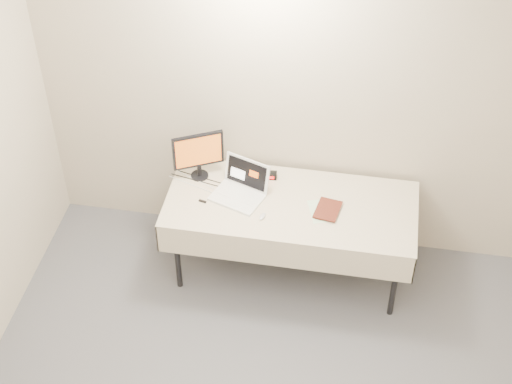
% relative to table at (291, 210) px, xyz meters
% --- Properties ---
extents(back_wall, '(4.00, 0.10, 2.70)m').
position_rel_table_xyz_m(back_wall, '(0.00, 0.45, 0.67)').
color(back_wall, beige).
rests_on(back_wall, ground).
extents(table, '(1.86, 0.81, 0.74)m').
position_rel_table_xyz_m(table, '(0.00, 0.00, 0.00)').
color(table, black).
rests_on(table, ground).
extents(laptop, '(0.45, 0.42, 0.25)m').
position_rel_table_xyz_m(laptop, '(-0.38, 0.04, 0.12)').
color(laptop, white).
rests_on(laptop, table).
extents(monitor, '(0.36, 0.20, 0.40)m').
position_rel_table_xyz_m(monitor, '(-0.74, 0.19, 0.30)').
color(monitor, black).
rests_on(monitor, table).
extents(book, '(0.17, 0.05, 0.23)m').
position_rel_table_xyz_m(book, '(0.19, -0.02, 0.18)').
color(book, maroon).
rests_on(book, table).
extents(alarm_clock, '(0.13, 0.07, 0.05)m').
position_rel_table_xyz_m(alarm_clock, '(-0.21, 0.26, 0.09)').
color(alarm_clock, black).
rests_on(alarm_clock, table).
extents(clicker, '(0.06, 0.09, 0.02)m').
position_rel_table_xyz_m(clicker, '(-0.19, -0.18, 0.07)').
color(clicker, silver).
rests_on(clicker, table).
extents(paper_form, '(0.17, 0.26, 0.00)m').
position_rel_table_xyz_m(paper_form, '(0.20, -0.05, 0.06)').
color(paper_form, '#C4EABA').
rests_on(paper_form, table).
extents(usb_dongle, '(0.06, 0.03, 0.01)m').
position_rel_table_xyz_m(usb_dongle, '(-0.65, -0.09, 0.07)').
color(usb_dongle, black).
rests_on(usb_dongle, table).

